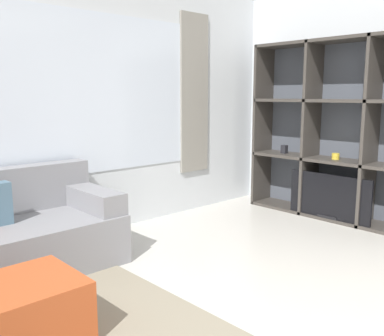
# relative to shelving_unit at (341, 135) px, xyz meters

# --- Properties ---
(wall_back) EXTENTS (6.98, 0.11, 2.70)m
(wall_back) POSITION_rel_shelving_unit_xyz_m (-2.72, 1.49, 0.37)
(wall_back) COLOR silver
(wall_back) RESTS_ON ground_plane
(wall_right) EXTENTS (0.07, 4.21, 2.70)m
(wall_right) POSITION_rel_shelving_unit_xyz_m (0.20, -0.05, 0.36)
(wall_right) COLOR silver
(wall_right) RESTS_ON ground_plane
(shelving_unit) EXTENTS (0.40, 2.21, 2.06)m
(shelving_unit) POSITION_rel_shelving_unit_xyz_m (0.00, 0.00, 0.00)
(shelving_unit) COLOR #515660
(shelving_unit) RESTS_ON ground_plane
(ottoman) EXTENTS (0.58, 0.57, 0.39)m
(ottoman) POSITION_rel_shelving_unit_xyz_m (-3.73, -0.08, -0.79)
(ottoman) COLOR #B74C23
(ottoman) RESTS_ON ground_plane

